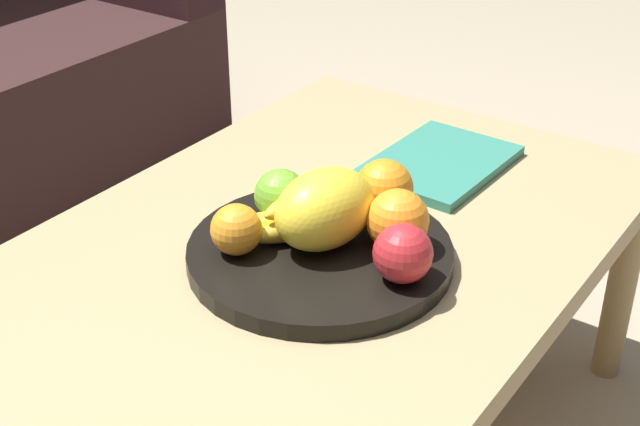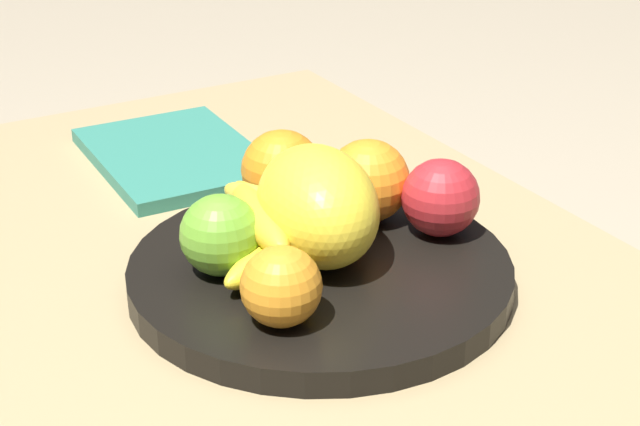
{
  "view_description": "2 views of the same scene",
  "coord_description": "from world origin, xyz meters",
  "px_view_note": "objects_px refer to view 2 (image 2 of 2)",
  "views": [
    {
      "loc": [
        -0.83,
        -0.62,
        1.08
      ],
      "look_at": [
        0.0,
        -0.04,
        0.5
      ],
      "focal_mm": 50.29,
      "sensor_mm": 36.0,
      "label": 1
    },
    {
      "loc": [
        -0.71,
        0.37,
        0.9
      ],
      "look_at": [
        0.0,
        -0.04,
        0.5
      ],
      "focal_mm": 56.99,
      "sensor_mm": 36.0,
      "label": 2
    }
  ],
  "objects_px": {
    "orange_front": "(282,170)",
    "orange_left": "(368,181)",
    "magazine": "(175,156)",
    "melon_large_front": "(317,206)",
    "orange_right": "(281,287)",
    "banana_bunch": "(275,237)",
    "apple_front": "(441,198)",
    "apple_left": "(221,235)",
    "fruit_bowl": "(320,273)",
    "coffee_table": "(284,335)"
  },
  "relations": [
    {
      "from": "fruit_bowl",
      "to": "orange_left",
      "type": "distance_m",
      "value": 0.12
    },
    {
      "from": "orange_left",
      "to": "coffee_table",
      "type": "bearing_deg",
      "value": 113.57
    },
    {
      "from": "orange_front",
      "to": "orange_right",
      "type": "height_order",
      "value": "orange_front"
    },
    {
      "from": "orange_left",
      "to": "orange_right",
      "type": "distance_m",
      "value": 0.21
    },
    {
      "from": "magazine",
      "to": "orange_right",
      "type": "bearing_deg",
      "value": 171.21
    },
    {
      "from": "banana_bunch",
      "to": "apple_front",
      "type": "bearing_deg",
      "value": -98.35
    },
    {
      "from": "apple_left",
      "to": "fruit_bowl",
      "type": "bearing_deg",
      "value": -108.07
    },
    {
      "from": "orange_left",
      "to": "magazine",
      "type": "bearing_deg",
      "value": 17.13
    },
    {
      "from": "coffee_table",
      "to": "magazine",
      "type": "height_order",
      "value": "magazine"
    },
    {
      "from": "coffee_table",
      "to": "melon_large_front",
      "type": "distance_m",
      "value": 0.13
    },
    {
      "from": "fruit_bowl",
      "to": "magazine",
      "type": "distance_m",
      "value": 0.34
    },
    {
      "from": "melon_large_front",
      "to": "orange_left",
      "type": "distance_m",
      "value": 0.1
    },
    {
      "from": "fruit_bowl",
      "to": "banana_bunch",
      "type": "distance_m",
      "value": 0.06
    },
    {
      "from": "orange_left",
      "to": "banana_bunch",
      "type": "xyz_separation_m",
      "value": [
        -0.04,
        0.12,
        -0.01
      ]
    },
    {
      "from": "magazine",
      "to": "apple_left",
      "type": "bearing_deg",
      "value": 166.83
    },
    {
      "from": "orange_left",
      "to": "banana_bunch",
      "type": "distance_m",
      "value": 0.13
    },
    {
      "from": "orange_left",
      "to": "melon_large_front",
      "type": "bearing_deg",
      "value": 118.75
    },
    {
      "from": "orange_front",
      "to": "orange_right",
      "type": "xyz_separation_m",
      "value": [
        -0.2,
        0.11,
        -0.01
      ]
    },
    {
      "from": "coffee_table",
      "to": "melon_large_front",
      "type": "bearing_deg",
      "value": -78.43
    },
    {
      "from": "orange_left",
      "to": "apple_left",
      "type": "height_order",
      "value": "orange_left"
    },
    {
      "from": "banana_bunch",
      "to": "coffee_table",
      "type": "bearing_deg",
      "value": 176.65
    },
    {
      "from": "magazine",
      "to": "melon_large_front",
      "type": "bearing_deg",
      "value": -177.46
    },
    {
      "from": "orange_front",
      "to": "orange_left",
      "type": "xyz_separation_m",
      "value": [
        -0.07,
        -0.06,
        0.0
      ]
    },
    {
      "from": "apple_left",
      "to": "orange_right",
      "type": "bearing_deg",
      "value": -176.71
    },
    {
      "from": "apple_front",
      "to": "magazine",
      "type": "distance_m",
      "value": 0.38
    },
    {
      "from": "orange_front",
      "to": "orange_left",
      "type": "bearing_deg",
      "value": -137.21
    },
    {
      "from": "orange_front",
      "to": "orange_left",
      "type": "height_order",
      "value": "same"
    },
    {
      "from": "orange_front",
      "to": "magazine",
      "type": "xyz_separation_m",
      "value": [
        0.22,
        0.03,
        -0.06
      ]
    },
    {
      "from": "apple_left",
      "to": "magazine",
      "type": "xyz_separation_m",
      "value": [
        0.31,
        -0.08,
        -0.05
      ]
    },
    {
      "from": "fruit_bowl",
      "to": "apple_front",
      "type": "bearing_deg",
      "value": -93.16
    },
    {
      "from": "banana_bunch",
      "to": "melon_large_front",
      "type": "bearing_deg",
      "value": -103.28
    },
    {
      "from": "fruit_bowl",
      "to": "apple_front",
      "type": "xyz_separation_m",
      "value": [
        -0.01,
        -0.13,
        0.05
      ]
    },
    {
      "from": "orange_front",
      "to": "orange_right",
      "type": "distance_m",
      "value": 0.22
    },
    {
      "from": "orange_left",
      "to": "magazine",
      "type": "height_order",
      "value": "orange_left"
    },
    {
      "from": "melon_large_front",
      "to": "orange_right",
      "type": "bearing_deg",
      "value": 135.42
    },
    {
      "from": "melon_large_front",
      "to": "orange_left",
      "type": "relative_size",
      "value": 1.8
    },
    {
      "from": "apple_front",
      "to": "magazine",
      "type": "xyz_separation_m",
      "value": [
        0.35,
        0.13,
        -0.05
      ]
    },
    {
      "from": "orange_left",
      "to": "banana_bunch",
      "type": "bearing_deg",
      "value": 106.54
    },
    {
      "from": "melon_large_front",
      "to": "banana_bunch",
      "type": "relative_size",
      "value": 0.85
    },
    {
      "from": "melon_large_front",
      "to": "orange_left",
      "type": "xyz_separation_m",
      "value": [
        0.05,
        -0.08,
        -0.01
      ]
    },
    {
      "from": "orange_left",
      "to": "orange_right",
      "type": "xyz_separation_m",
      "value": [
        -0.13,
        0.17,
        -0.01
      ]
    },
    {
      "from": "coffee_table",
      "to": "apple_left",
      "type": "xyz_separation_m",
      "value": [
        0.03,
        0.05,
        0.1
      ]
    },
    {
      "from": "coffee_table",
      "to": "orange_left",
      "type": "xyz_separation_m",
      "value": [
        0.05,
        -0.12,
        0.11
      ]
    },
    {
      "from": "coffee_table",
      "to": "orange_right",
      "type": "bearing_deg",
      "value": 151.05
    },
    {
      "from": "orange_right",
      "to": "banana_bunch",
      "type": "height_order",
      "value": "orange_right"
    },
    {
      "from": "fruit_bowl",
      "to": "melon_large_front",
      "type": "bearing_deg",
      "value": -13.95
    },
    {
      "from": "coffee_table",
      "to": "apple_front",
      "type": "height_order",
      "value": "apple_front"
    },
    {
      "from": "orange_left",
      "to": "orange_front",
      "type": "bearing_deg",
      "value": 42.79
    },
    {
      "from": "fruit_bowl",
      "to": "orange_front",
      "type": "xyz_separation_m",
      "value": [
        0.12,
        -0.02,
        0.05
      ]
    },
    {
      "from": "orange_front",
      "to": "apple_front",
      "type": "xyz_separation_m",
      "value": [
        -0.13,
        -0.11,
        -0.0
      ]
    }
  ]
}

